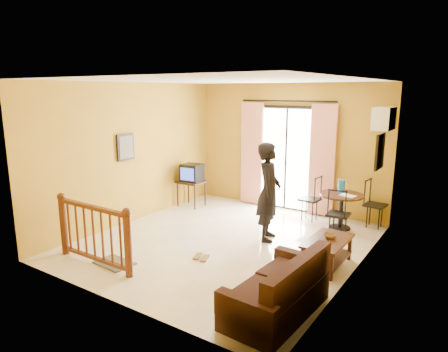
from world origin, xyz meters
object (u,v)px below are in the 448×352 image
Objects in this scene: dining_table at (341,201)px; coffee_table at (327,248)px; sofa at (280,293)px; standing_person at (269,192)px; television at (192,173)px.

dining_table reaches higher than coffee_table.
sofa is at bearing -90.03° from coffee_table.
dining_table is at bearing -55.68° from standing_person.
standing_person is (2.43, -0.89, 0.08)m from television.
dining_table is (3.34, 0.41, -0.25)m from television.
dining_table is 0.47× the size of standing_person.
sofa is at bearing -83.69° from dining_table.
coffee_table is 1.63m from sofa.
television is 4.01m from coffee_table.
sofa is 2.58m from standing_person.
television reaches higher than coffee_table.
television reaches higher than dining_table.
standing_person is (-1.29, 2.15, 0.60)m from sofa.
standing_person is (-0.91, -1.29, 0.33)m from dining_table.
dining_table is 0.51× the size of sofa.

